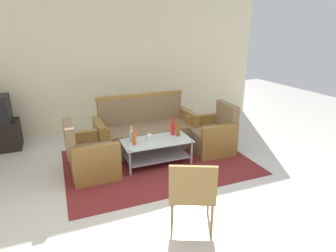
{
  "coord_description": "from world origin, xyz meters",
  "views": [
    {
      "loc": [
        -1.33,
        -3.0,
        2.1
      ],
      "look_at": [
        0.23,
        0.87,
        0.65
      ],
      "focal_mm": 30.01,
      "sensor_mm": 36.0,
      "label": 1
    }
  ],
  "objects": [
    {
      "name": "ground_plane",
      "position": [
        0.0,
        0.0,
        0.0
      ],
      "size": [
        14.0,
        14.0,
        0.0
      ],
      "primitive_type": "plane",
      "color": "beige"
    },
    {
      "name": "wicker_chair",
      "position": [
        -0.13,
        -0.71,
        0.49
      ],
      "size": [
        0.64,
        0.64,
        0.84
      ],
      "rotation": [
        0.0,
        0.0,
        -0.43
      ],
      "color": "#AD844C",
      "rests_on": "ground"
    },
    {
      "name": "cup",
      "position": [
        -0.05,
        0.98,
        0.46
      ],
      "size": [
        0.08,
        0.08,
        0.1
      ],
      "primitive_type": "cylinder",
      "color": "silver",
      "rests_on": "coffee_table"
    },
    {
      "name": "bottle_clear",
      "position": [
        -0.33,
        1.02,
        0.51
      ],
      "size": [
        0.07,
        0.07,
        0.26
      ],
      "color": "silver",
      "rests_on": "coffee_table"
    },
    {
      "name": "wall_back",
      "position": [
        0.0,
        3.06,
        1.4
      ],
      "size": [
        6.52,
        0.12,
        2.8
      ],
      "color": "beige",
      "rests_on": "ground"
    },
    {
      "name": "armchair_right",
      "position": [
        1.15,
        1.05,
        0.29
      ],
      "size": [
        0.73,
        0.79,
        0.85
      ],
      "rotation": [
        0.0,
        0.0,
        1.52
      ],
      "color": "#7F6647",
      "rests_on": "rug"
    },
    {
      "name": "bottle_orange",
      "position": [
        -0.32,
        0.9,
        0.52
      ],
      "size": [
        0.06,
        0.06,
        0.3
      ],
      "color": "#D85919",
      "rests_on": "coffee_table"
    },
    {
      "name": "armchair_left",
      "position": [
        -0.97,
        0.97,
        0.29
      ],
      "size": [
        0.72,
        0.78,
        0.85
      ],
      "rotation": [
        0.0,
        0.0,
        -1.54
      ],
      "color": "#7F6647",
      "rests_on": "rug"
    },
    {
      "name": "coffee_table",
      "position": [
        0.06,
        0.95,
        0.27
      ],
      "size": [
        1.1,
        0.6,
        0.4
      ],
      "color": "silver",
      "rests_on": "rug"
    },
    {
      "name": "couch",
      "position": [
        0.1,
        1.62,
        0.32
      ],
      "size": [
        1.81,
        0.77,
        0.96
      ],
      "rotation": [
        0.0,
        0.0,
        3.16
      ],
      "color": "#7F6647",
      "rests_on": "rug"
    },
    {
      "name": "bottle_brown",
      "position": [
        0.46,
        1.0,
        0.53
      ],
      "size": [
        0.07,
        0.07,
        0.3
      ],
      "color": "brown",
      "rests_on": "coffee_table"
    },
    {
      "name": "rug",
      "position": [
        0.09,
        0.97,
        0.01
      ],
      "size": [
        2.95,
        2.1,
        0.01
      ],
      "primitive_type": "cube",
      "color": "maroon",
      "rests_on": "ground"
    },
    {
      "name": "bottle_red",
      "position": [
        0.4,
        1.08,
        0.52
      ],
      "size": [
        0.07,
        0.07,
        0.29
      ],
      "color": "red",
      "rests_on": "coffee_table"
    }
  ]
}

